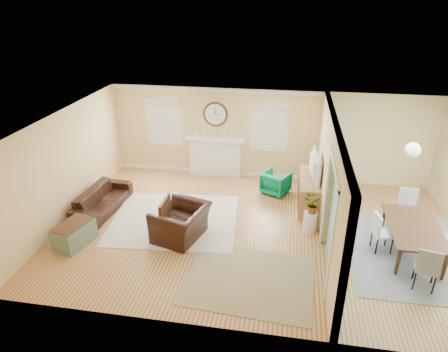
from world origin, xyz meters
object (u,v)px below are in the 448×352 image
(credenza, at_px, (309,192))
(dining_table, at_px, (413,240))
(sofa, at_px, (102,200))
(green_chair, at_px, (276,183))
(eames_chair, at_px, (181,223))

(credenza, bearing_deg, dining_table, -38.74)
(sofa, height_order, green_chair, green_chair)
(eames_chair, relative_size, green_chair, 1.74)
(eames_chair, xyz_separation_m, dining_table, (4.92, 0.25, -0.06))
(dining_table, bearing_deg, eames_chair, 94.25)
(sofa, xyz_separation_m, green_chair, (4.24, 1.65, 0.02))
(credenza, xyz_separation_m, dining_table, (2.09, -1.68, -0.08))
(credenza, relative_size, dining_table, 0.87)
(sofa, height_order, credenza, credenza)
(sofa, relative_size, green_chair, 2.86)
(green_chair, relative_size, dining_table, 0.37)
(green_chair, xyz_separation_m, dining_table, (2.96, -2.29, 0.02))
(dining_table, bearing_deg, green_chair, 53.67)
(sofa, distance_m, green_chair, 4.55)
(sofa, relative_size, credenza, 1.21)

